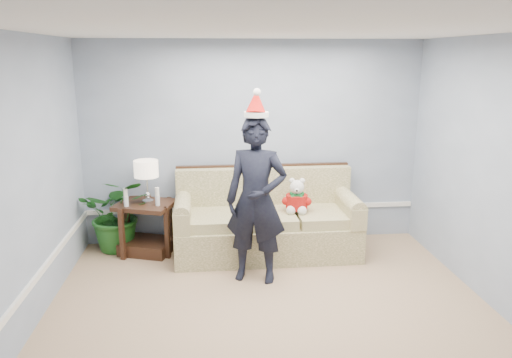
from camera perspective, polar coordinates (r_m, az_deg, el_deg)
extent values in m
cube|color=tan|center=(4.79, 2.40, -17.53)|extent=(4.50, 5.00, 0.02)
cube|color=white|center=(4.09, 2.81, 16.98)|extent=(4.50, 5.00, 0.02)
cube|color=#93A2BB|center=(6.68, -0.36, 4.11)|extent=(4.50, 0.02, 2.70)
cube|color=#93A2BB|center=(4.53, -27.03, -2.21)|extent=(0.02, 5.00, 2.70)
cube|color=white|center=(6.87, -0.33, -3.34)|extent=(4.48, 0.03, 0.06)
cube|color=white|center=(4.83, -25.55, -12.53)|extent=(0.03, 4.98, 0.06)
cube|color=brown|center=(6.46, 1.21, -6.65)|extent=(2.32, 1.01, 0.44)
cube|color=brown|center=(6.27, -5.22, -4.58)|extent=(0.69, 0.80, 0.13)
cube|color=brown|center=(6.31, 1.28, -4.40)|extent=(0.69, 0.80, 0.13)
cube|color=brown|center=(6.43, 7.63, -4.18)|extent=(0.69, 0.80, 0.13)
cube|color=brown|center=(6.65, 0.87, -1.27)|extent=(2.31, 0.25, 0.61)
cube|color=black|center=(6.65, 0.81, 1.46)|extent=(2.31, 0.09, 0.05)
cube|color=brown|center=(6.31, -8.34, -3.92)|extent=(0.21, 0.99, 0.26)
cube|color=brown|center=(6.54, 10.45, -3.36)|extent=(0.21, 0.99, 0.26)
cube|color=#3B2015|center=(6.52, -12.51, -2.91)|extent=(0.84, 0.77, 0.06)
cube|color=#3B2015|center=(6.70, -12.26, -7.51)|extent=(0.76, 0.69, 0.16)
cube|color=#3B2015|center=(6.44, -15.07, -6.12)|extent=(0.07, 0.07, 0.67)
cube|color=#3B2015|center=(6.37, -10.11, -6.08)|extent=(0.07, 0.07, 0.67)
cube|color=#3B2015|center=(6.86, -14.47, -4.85)|extent=(0.07, 0.07, 0.67)
cube|color=#3B2015|center=(6.79, -9.82, -4.80)|extent=(0.07, 0.07, 0.67)
cylinder|color=silver|center=(6.52, -12.26, -2.49)|extent=(0.14, 0.14, 0.03)
sphere|color=silver|center=(6.50, -12.29, -1.80)|extent=(0.09, 0.09, 0.09)
cylinder|color=silver|center=(6.47, -12.35, -0.66)|extent=(0.02, 0.02, 0.31)
cylinder|color=#F9E4C9|center=(6.42, -12.45, 1.16)|extent=(0.31, 0.31, 0.21)
cylinder|color=silver|center=(6.40, -14.62, -2.50)|extent=(0.06, 0.06, 0.13)
cylinder|color=white|center=(6.36, -14.69, -1.50)|extent=(0.05, 0.05, 0.11)
cylinder|color=silver|center=(6.34, -11.19, -2.45)|extent=(0.06, 0.06, 0.13)
cylinder|color=white|center=(6.31, -11.24, -1.44)|extent=(0.05, 0.05, 0.11)
imported|color=#1A521B|center=(6.75, -15.49, -3.80)|extent=(0.91, 0.79, 0.99)
imported|color=black|center=(5.51, 0.03, -2.47)|extent=(0.78, 0.62, 1.87)
cylinder|color=silver|center=(5.32, 0.03, 7.40)|extent=(0.31, 0.31, 0.05)
cone|color=red|center=(5.33, 0.01, 8.85)|extent=(0.27, 0.33, 0.31)
sphere|color=silver|center=(5.23, 0.11, 9.90)|extent=(0.08, 0.08, 0.08)
sphere|color=silver|center=(6.31, 4.67, -2.60)|extent=(0.26, 0.26, 0.26)
cylinder|color=red|center=(6.31, 4.67, -2.60)|extent=(0.32, 0.32, 0.18)
cylinder|color=#13662D|center=(6.29, 4.69, -1.71)|extent=(0.21, 0.21, 0.03)
sphere|color=silver|center=(6.21, 4.21, -3.63)|extent=(0.12, 0.12, 0.12)
sphere|color=silver|center=(6.24, 5.47, -3.59)|extent=(0.12, 0.12, 0.12)
sphere|color=silver|center=(6.25, 4.73, -0.94)|extent=(0.18, 0.18, 0.18)
sphere|color=black|center=(6.15, 4.90, -1.34)|extent=(0.03, 0.03, 0.03)
sphere|color=silver|center=(6.23, 4.14, -0.22)|extent=(0.07, 0.07, 0.07)
sphere|color=silver|center=(6.25, 5.30, -0.19)|extent=(0.07, 0.07, 0.07)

